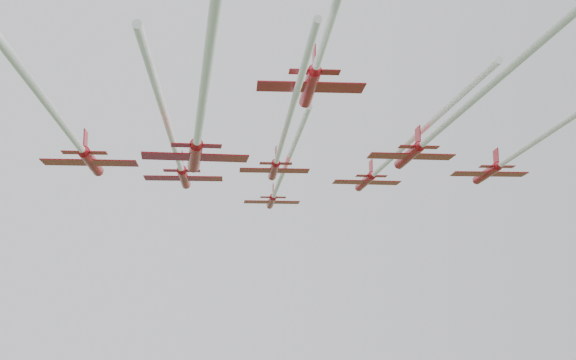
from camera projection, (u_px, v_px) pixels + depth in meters
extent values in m
cylinder|color=red|center=(271.00, 201.00, 118.21)|extent=(1.88, 7.89, 1.01)
cone|color=red|center=(269.00, 207.00, 122.84)|extent=(1.19, 1.76, 1.01)
cone|color=red|center=(273.00, 196.00, 113.84)|extent=(1.04, 1.20, 0.92)
ellipsoid|color=black|center=(271.00, 201.00, 120.08)|extent=(0.48, 0.91, 0.29)
cube|color=red|center=(272.00, 202.00, 117.44)|extent=(8.31, 3.29, 0.09)
cube|color=red|center=(273.00, 197.00, 114.70)|extent=(3.78, 1.51, 0.07)
cube|color=red|center=(273.00, 191.00, 115.07)|extent=(0.28, 1.66, 1.84)
cylinder|color=white|center=(287.00, 162.00, 91.25)|extent=(5.62, 44.95, 0.55)
cylinder|color=red|center=(184.00, 178.00, 102.54)|extent=(2.46, 9.60, 1.23)
cone|color=red|center=(187.00, 186.00, 108.19)|extent=(1.48, 2.16, 1.23)
cone|color=red|center=(181.00, 169.00, 97.23)|extent=(1.28, 1.48, 1.12)
ellipsoid|color=black|center=(185.00, 178.00, 104.82)|extent=(0.60, 1.12, 0.36)
cube|color=red|center=(184.00, 178.00, 101.61)|extent=(10.15, 4.16, 0.11)
cube|color=red|center=(182.00, 171.00, 98.27)|extent=(4.62, 1.91, 0.09)
cube|color=red|center=(182.00, 161.00, 98.72)|extent=(0.37, 2.01, 2.24)
cylinder|color=white|center=(166.00, 118.00, 74.23)|extent=(6.59, 45.41, 0.67)
cylinder|color=red|center=(365.00, 182.00, 103.48)|extent=(1.77, 8.29, 1.06)
cone|color=red|center=(358.00, 189.00, 108.34)|extent=(1.21, 1.83, 1.06)
cone|color=red|center=(373.00, 175.00, 98.90)|extent=(1.06, 1.24, 0.97)
ellipsoid|color=black|center=(362.00, 182.00, 105.44)|extent=(0.48, 0.95, 0.31)
cube|color=red|center=(366.00, 182.00, 102.68)|extent=(8.70, 3.24, 0.10)
cube|color=red|center=(371.00, 176.00, 99.79)|extent=(3.96, 1.49, 0.08)
cube|color=red|center=(371.00, 168.00, 100.19)|extent=(0.25, 1.74, 1.94)
cylinder|color=white|center=(420.00, 132.00, 78.02)|extent=(4.17, 41.63, 0.58)
cylinder|color=red|center=(91.00, 162.00, 84.47)|extent=(2.33, 9.54, 1.22)
cone|color=red|center=(100.00, 173.00, 90.08)|extent=(1.45, 2.13, 1.22)
cone|color=red|center=(83.00, 150.00, 79.18)|extent=(1.26, 1.46, 1.11)
ellipsoid|color=black|center=(95.00, 162.00, 86.73)|extent=(0.59, 1.11, 0.36)
cube|color=red|center=(90.00, 163.00, 83.54)|extent=(10.07, 4.03, 0.11)
cube|color=red|center=(85.00, 153.00, 80.22)|extent=(4.58, 1.85, 0.09)
cube|color=red|center=(85.00, 141.00, 80.67)|extent=(0.35, 2.00, 2.23)
cylinder|color=white|center=(5.00, 47.00, 50.74)|extent=(7.35, 56.57, 0.67)
cylinder|color=red|center=(274.00, 170.00, 91.73)|extent=(1.91, 7.68, 0.99)
cone|color=red|center=(272.00, 178.00, 96.24)|extent=(1.17, 1.72, 0.99)
cone|color=red|center=(276.00, 162.00, 87.47)|extent=(1.02, 1.18, 0.90)
ellipsoid|color=black|center=(273.00, 170.00, 93.55)|extent=(0.48, 0.89, 0.29)
cube|color=red|center=(274.00, 171.00, 90.98)|extent=(8.11, 3.27, 0.09)
cube|color=red|center=(276.00, 163.00, 88.31)|extent=(3.69, 1.50, 0.07)
cube|color=red|center=(276.00, 155.00, 88.67)|extent=(0.29, 1.61, 1.79)
cylinder|color=white|center=(291.00, 111.00, 67.43)|extent=(5.41, 39.72, 0.54)
cylinder|color=red|center=(487.00, 173.00, 91.27)|extent=(2.21, 8.15, 1.05)
cone|color=red|center=(475.00, 181.00, 96.07)|extent=(1.28, 1.85, 1.05)
cone|color=red|center=(500.00, 165.00, 86.75)|extent=(1.11, 1.27, 0.95)
ellipsoid|color=black|center=(482.00, 173.00, 93.21)|extent=(0.53, 0.95, 0.30)
cube|color=red|center=(489.00, 174.00, 90.48)|extent=(8.64, 3.66, 0.10)
cube|color=red|center=(497.00, 167.00, 87.63)|extent=(3.93, 1.68, 0.08)
cube|color=red|center=(496.00, 158.00, 88.02)|extent=(0.34, 1.71, 1.90)
cylinder|color=red|center=(195.00, 156.00, 75.14)|extent=(1.75, 9.54, 1.23)
cone|color=red|center=(193.00, 169.00, 80.72)|extent=(1.34, 2.07, 1.23)
cone|color=red|center=(197.00, 143.00, 69.88)|extent=(1.19, 1.40, 1.12)
ellipsoid|color=black|center=(194.00, 157.00, 77.39)|extent=(0.53, 1.08, 0.36)
cube|color=red|center=(195.00, 157.00, 74.22)|extent=(9.97, 3.44, 0.11)
cube|color=red|center=(196.00, 146.00, 70.91)|extent=(4.53, 1.58, 0.09)
cube|color=red|center=(197.00, 133.00, 71.36)|extent=(0.22, 2.01, 2.23)
cylinder|color=white|center=(213.00, 22.00, 42.80)|extent=(3.68, 54.45, 0.67)
cylinder|color=red|center=(409.00, 156.00, 78.34)|extent=(1.78, 8.04, 1.03)
cone|color=red|center=(397.00, 166.00, 83.06)|extent=(1.19, 1.78, 1.03)
cone|color=red|center=(421.00, 145.00, 73.89)|extent=(1.04, 1.21, 0.94)
ellipsoid|color=black|center=(404.00, 156.00, 80.24)|extent=(0.48, 0.92, 0.30)
cube|color=red|center=(411.00, 156.00, 77.56)|extent=(8.45, 3.20, 0.09)
cube|color=red|center=(419.00, 147.00, 74.76)|extent=(3.84, 1.47, 0.08)
cube|color=red|center=(418.00, 137.00, 75.15)|extent=(0.25, 1.69, 1.88)
cylinder|color=white|center=(491.00, 84.00, 56.00)|extent=(3.90, 35.51, 0.56)
cylinder|color=red|center=(310.00, 87.00, 63.61)|extent=(2.10, 8.23, 1.06)
cone|color=red|center=(304.00, 105.00, 68.45)|extent=(1.27, 1.85, 1.06)
cone|color=red|center=(316.00, 68.00, 59.05)|extent=(1.10, 1.27, 0.96)
ellipsoid|color=black|center=(307.00, 90.00, 65.56)|extent=(0.52, 0.96, 0.31)
cube|color=red|center=(311.00, 87.00, 62.81)|extent=(8.70, 3.56, 0.10)
cube|color=red|center=(314.00, 72.00, 59.94)|extent=(3.96, 1.64, 0.08)
cube|color=red|center=(314.00, 59.00, 60.33)|extent=(0.32, 1.73, 1.92)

